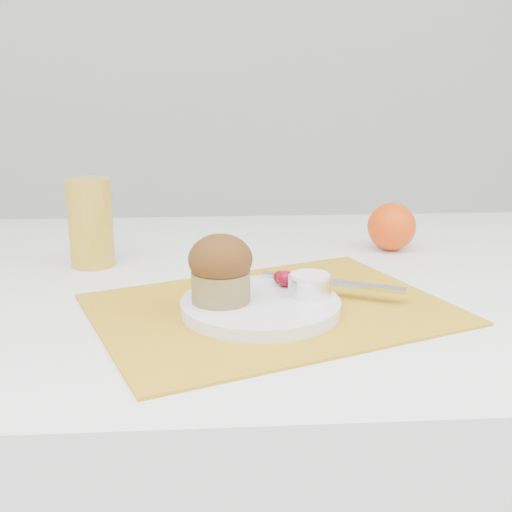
{
  "coord_description": "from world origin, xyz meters",
  "views": [
    {
      "loc": [
        -0.1,
        -0.81,
        1.03
      ],
      "look_at": [
        -0.04,
        -0.02,
        0.8
      ],
      "focal_mm": 45.0,
      "sensor_mm": 36.0,
      "label": 1
    }
  ],
  "objects": [
    {
      "name": "placemat",
      "position": [
        -0.03,
        -0.09,
        0.75
      ],
      "size": [
        0.5,
        0.43,
        0.0
      ],
      "primitive_type": "cube",
      "rotation": [
        0.0,
        0.0,
        0.37
      ],
      "color": "gold",
      "rests_on": "table"
    },
    {
      "name": "table",
      "position": [
        0.0,
        0.05,
        0.38
      ],
      "size": [
        1.2,
        0.8,
        0.75
      ],
      "primitive_type": "cube",
      "color": "white",
      "rests_on": "ground"
    },
    {
      "name": "juice_glass",
      "position": [
        -0.28,
        0.12,
        0.82
      ],
      "size": [
        0.08,
        0.08,
        0.13
      ],
      "primitive_type": "cylinder",
      "rotation": [
        0.0,
        0.0,
        0.27
      ],
      "color": "gold",
      "rests_on": "table"
    },
    {
      "name": "cream",
      "position": [
        0.02,
        -0.08,
        0.79
      ],
      "size": [
        0.06,
        0.06,
        0.01
      ],
      "primitive_type": "cylinder",
      "rotation": [
        0.0,
        0.0,
        0.3
      ],
      "color": "white",
      "rests_on": "ramekin"
    },
    {
      "name": "raspberry_near",
      "position": [
        -0.01,
        -0.04,
        0.78
      ],
      "size": [
        0.02,
        0.02,
        0.02
      ],
      "primitive_type": "ellipsoid",
      "color": "#560302",
      "rests_on": "plate"
    },
    {
      "name": "raspberry_far",
      "position": [
        -0.01,
        -0.05,
        0.78
      ],
      "size": [
        0.02,
        0.02,
        0.02
      ],
      "primitive_type": "ellipsoid",
      "color": "#5A020F",
      "rests_on": "plate"
    },
    {
      "name": "orange",
      "position": [
        0.19,
        0.18,
        0.79
      ],
      "size": [
        0.08,
        0.08,
        0.08
      ],
      "primitive_type": "sphere",
      "color": "#F14908",
      "rests_on": "table"
    },
    {
      "name": "ramekin",
      "position": [
        0.02,
        -0.08,
        0.78
      ],
      "size": [
        0.07,
        0.07,
        0.02
      ],
      "primitive_type": "cylinder",
      "rotation": [
        0.0,
        0.0,
        -0.38
      ],
      "color": "white",
      "rests_on": "plate"
    },
    {
      "name": "butter_knife",
      "position": [
        0.05,
        -0.05,
        0.77
      ],
      "size": [
        0.18,
        0.09,
        0.0
      ],
      "primitive_type": "cube",
      "rotation": [
        0.0,
        0.0,
        -0.44
      ],
      "color": "#B9BAC2",
      "rests_on": "plate"
    },
    {
      "name": "muffin",
      "position": [
        -0.09,
        -0.1,
        0.81
      ],
      "size": [
        0.09,
        0.09,
        0.08
      ],
      "color": "olive",
      "rests_on": "plate"
    },
    {
      "name": "plate",
      "position": [
        -0.04,
        -0.1,
        0.76
      ],
      "size": [
        0.23,
        0.23,
        0.02
      ],
      "primitive_type": "cylinder",
      "rotation": [
        0.0,
        0.0,
        -0.25
      ],
      "color": "white",
      "rests_on": "placemat"
    }
  ]
}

